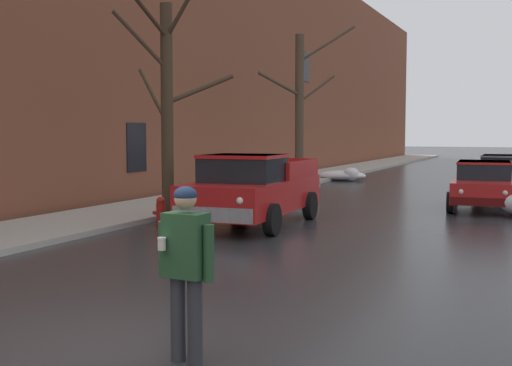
{
  "coord_description": "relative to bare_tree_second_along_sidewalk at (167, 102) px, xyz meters",
  "views": [
    {
      "loc": [
        4.32,
        -5.46,
        2.29
      ],
      "look_at": [
        -0.81,
        6.26,
        1.3
      ],
      "focal_mm": 46.37,
      "sensor_mm": 36.0,
      "label": 1
    }
  ],
  "objects": [
    {
      "name": "sedan_grey_parked_kerbside_mid",
      "position": [
        7.39,
        11.87,
        -2.29
      ],
      "size": [
        1.92,
        4.35,
        1.42
      ],
      "color": "slate",
      "rests_on": "ground"
    },
    {
      "name": "ground_plane",
      "position": [
        4.51,
        -9.09,
        -3.04
      ],
      "size": [
        200.0,
        200.0,
        0.0
      ],
      "primitive_type": "plane",
      "color": "#2B2B2D"
    },
    {
      "name": "snow_bank_mid_block_left",
      "position": [
        0.22,
        15.45,
        -2.79
      ],
      "size": [
        2.26,
        1.23,
        0.64
      ],
      "color": "white",
      "rests_on": "ground"
    },
    {
      "name": "fire_hydrant",
      "position": [
        0.23,
        -0.73,
        -2.69
      ],
      "size": [
        0.42,
        0.22,
        0.71
      ],
      "color": "#B21E19",
      "rests_on": "ground"
    },
    {
      "name": "snow_bank_near_corner_left",
      "position": [
        0.19,
        7.49,
        -2.66
      ],
      "size": [
        2.91,
        1.06,
        0.79
      ],
      "color": "white",
      "rests_on": "ground"
    },
    {
      "name": "pickup_truck_red_approaching_near_lane",
      "position": [
        2.3,
        0.17,
        -2.16
      ],
      "size": [
        2.41,
        5.13,
        1.76
      ],
      "color": "red",
      "rests_on": "ground"
    },
    {
      "name": "pedestrian_with_coffee",
      "position": [
        5.63,
        -8.94,
        -2.01
      ],
      "size": [
        0.64,
        0.36,
        1.76
      ],
      "color": "#2D2D33",
      "rests_on": "ground"
    },
    {
      "name": "left_sidewalk_slab",
      "position": [
        -1.74,
        8.91,
        -2.98
      ],
      "size": [
        2.93,
        80.0,
        0.13
      ],
      "primitive_type": "cube",
      "color": "#A8A399",
      "rests_on": "ground"
    },
    {
      "name": "brick_townhouse_facade",
      "position": [
        -3.71,
        8.91,
        2.76
      ],
      "size": [
        0.63,
        80.0,
        11.62
      ],
      "color": "brown",
      "rests_on": "ground"
    },
    {
      "name": "bare_tree_mid_block",
      "position": [
        0.01,
        9.89,
        0.14
      ],
      "size": [
        2.96,
        2.9,
        6.43
      ],
      "color": "#4C3D2D",
      "rests_on": "ground"
    },
    {
      "name": "bare_tree_second_along_sidewalk",
      "position": [
        0.0,
        0.0,
        0.0
      ],
      "size": [
        3.12,
        3.45,
        6.21
      ],
      "color": "#423323",
      "rests_on": "ground"
    },
    {
      "name": "sedan_red_parked_kerbside_close",
      "position": [
        7.2,
        6.1,
        -2.29
      ],
      "size": [
        2.16,
        4.3,
        1.42
      ],
      "color": "red",
      "rests_on": "ground"
    }
  ]
}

